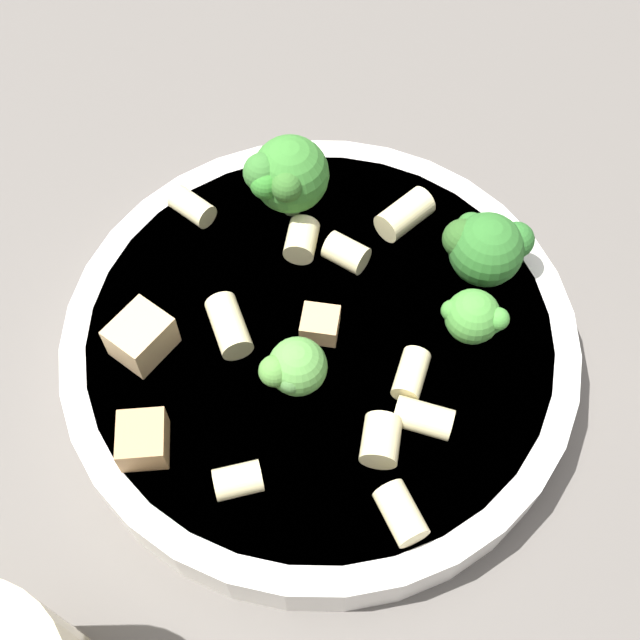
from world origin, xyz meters
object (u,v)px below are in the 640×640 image
at_px(rigatoni_1, 401,513).
at_px(rigatoni_5, 229,326).
at_px(broccoli_floret_0, 286,176).
at_px(broccoli_floret_2, 475,317).
at_px(rigatoni_6, 238,480).
at_px(rigatoni_9, 423,418).
at_px(broccoli_floret_3, 485,247).
at_px(broccoli_floret_1, 291,368).
at_px(rigatoni_3, 381,440).
at_px(rigatoni_0, 344,252).
at_px(chicken_chunk_2, 141,337).
at_px(chicken_chunk_1, 143,440).
at_px(pasta_bowl, 320,342).
at_px(rigatoni_4, 405,214).
at_px(rigatoni_8, 411,374).
at_px(rigatoni_2, 192,207).
at_px(rigatoni_7, 302,240).
at_px(chicken_chunk_0, 314,318).

distance_m(rigatoni_1, rigatoni_5, 0.12).
xyz_separation_m(broccoli_floret_0, broccoli_floret_2, (-0.11, 0.05, -0.01)).
xyz_separation_m(rigatoni_6, rigatoni_9, (-0.07, -0.05, 0.00)).
bearing_deg(broccoli_floret_3, broccoli_floret_1, 53.33).
xyz_separation_m(rigatoni_3, rigatoni_5, (0.08, -0.03, -0.00)).
distance_m(broccoli_floret_3, rigatoni_3, 0.11).
distance_m(rigatoni_0, rigatoni_3, 0.10).
xyz_separation_m(rigatoni_3, chicken_chunk_2, (0.12, -0.02, 0.00)).
xyz_separation_m(broccoli_floret_1, chicken_chunk_1, (0.05, 0.05, -0.01)).
xyz_separation_m(pasta_bowl, rigatoni_1, (-0.06, 0.08, 0.02)).
relative_size(rigatoni_1, rigatoni_6, 1.20).
distance_m(broccoli_floret_1, broccoli_floret_3, 0.11).
height_order(rigatoni_4, chicken_chunk_2, chicken_chunk_2).
height_order(rigatoni_0, rigatoni_4, rigatoni_4).
distance_m(pasta_bowl, rigatoni_1, 0.10).
distance_m(rigatoni_8, chicken_chunk_1, 0.12).
distance_m(broccoli_floret_3, chicken_chunk_2, 0.17).
height_order(rigatoni_0, rigatoni_6, rigatoni_0).
distance_m(rigatoni_1, rigatoni_8, 0.07).
xyz_separation_m(broccoli_floret_3, chicken_chunk_1, (0.12, 0.14, -0.01)).
bearing_deg(rigatoni_0, rigatoni_8, 131.14).
bearing_deg(rigatoni_2, rigatoni_0, 177.08).
bearing_deg(rigatoni_7, broccoli_floret_0, -55.10).
height_order(broccoli_floret_3, chicken_chunk_0, broccoli_floret_3).
distance_m(rigatoni_2, rigatoni_3, 0.16).
bearing_deg(rigatoni_2, chicken_chunk_0, 151.34).
xyz_separation_m(rigatoni_4, rigatoni_9, (-0.04, 0.11, -0.00)).
relative_size(rigatoni_2, rigatoni_8, 0.98).
relative_size(rigatoni_7, chicken_chunk_0, 1.15).
height_order(rigatoni_8, chicken_chunk_0, rigatoni_8).
bearing_deg(chicken_chunk_0, rigatoni_4, -109.36).
xyz_separation_m(broccoli_floret_0, chicken_chunk_0, (-0.03, 0.06, -0.02)).
bearing_deg(broccoli_floret_2, rigatoni_8, 56.07).
xyz_separation_m(broccoli_floret_2, rigatoni_7, (0.09, -0.03, -0.01)).
distance_m(pasta_bowl, chicken_chunk_0, 0.02).
height_order(rigatoni_3, chicken_chunk_2, chicken_chunk_2).
bearing_deg(rigatoni_6, rigatoni_2, -60.08).
distance_m(pasta_bowl, rigatoni_3, 0.07).
bearing_deg(rigatoni_4, broccoli_floret_2, 129.51).
relative_size(broccoli_floret_3, rigatoni_3, 2.11).
distance_m(pasta_bowl, broccoli_floret_1, 0.05).
height_order(broccoli_floret_0, rigatoni_7, broccoli_floret_0).
relative_size(broccoli_floret_1, rigatoni_5, 1.16).
xyz_separation_m(broccoli_floret_1, rigatoni_5, (0.04, -0.02, -0.01)).
distance_m(rigatoni_2, chicken_chunk_1, 0.13).
bearing_deg(rigatoni_2, rigatoni_7, 176.48).
bearing_deg(rigatoni_4, rigatoni_9, 108.88).
height_order(rigatoni_0, rigatoni_2, rigatoni_0).
relative_size(broccoli_floret_0, chicken_chunk_1, 2.07).
bearing_deg(rigatoni_7, chicken_chunk_0, 116.22).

